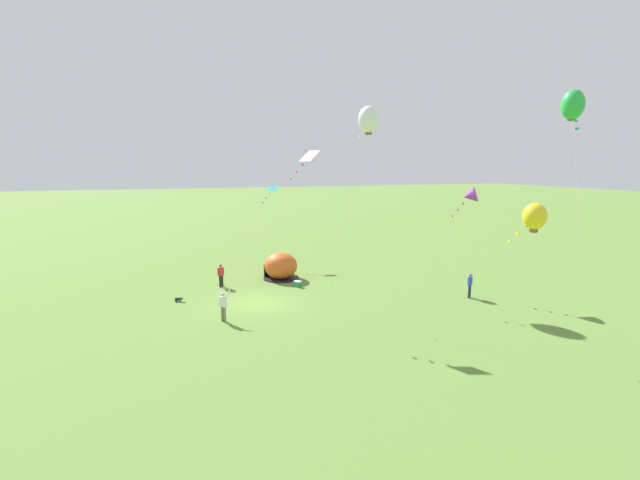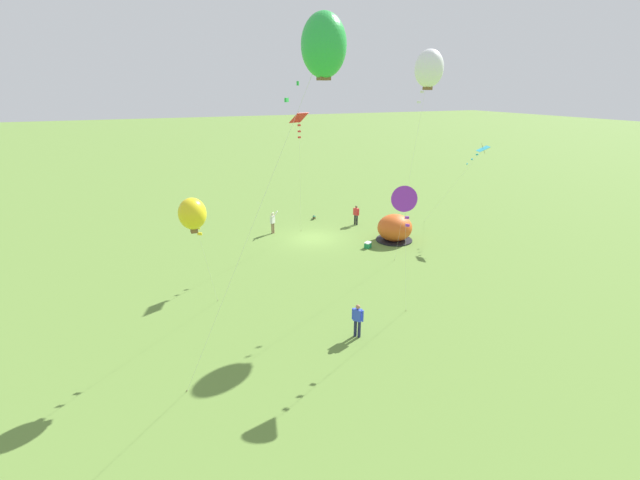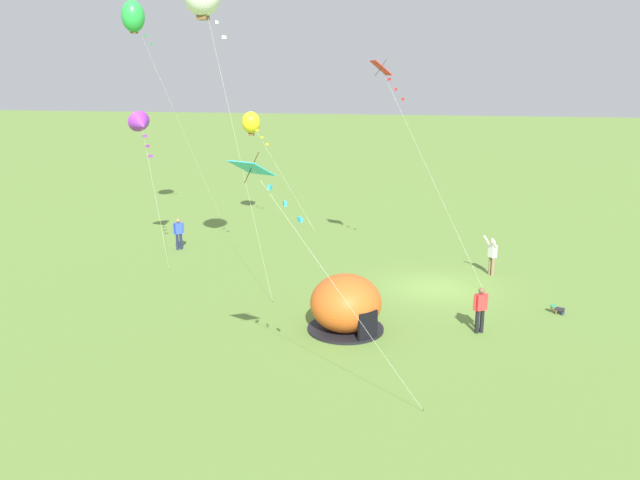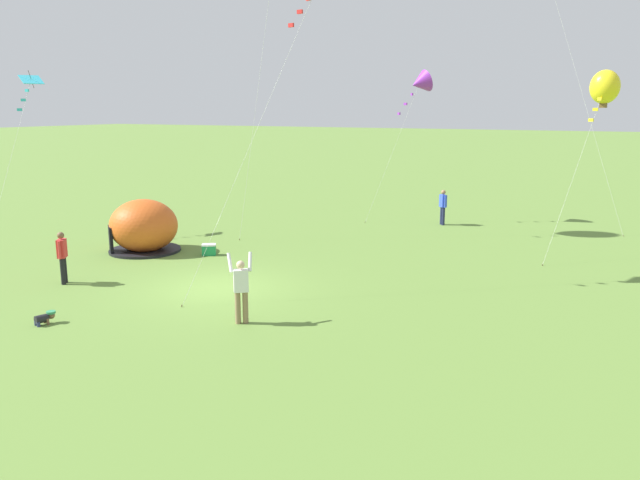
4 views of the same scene
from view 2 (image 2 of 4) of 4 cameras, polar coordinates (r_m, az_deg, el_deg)
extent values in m
plane|color=olive|center=(33.96, -0.91, 0.24)|extent=(300.00, 300.00, 0.00)
ellipsoid|color=#D8591E|center=(33.62, 9.94, 1.63)|extent=(2.70, 2.60, 2.10)
cylinder|color=black|center=(33.94, 9.84, 0.02)|extent=(2.81, 2.81, 0.10)
cube|color=black|center=(34.98, 10.22, 1.46)|extent=(0.68, 0.62, 1.10)
cube|color=#1E8C4C|center=(32.07, 6.40, -0.72)|extent=(0.63, 0.58, 0.38)
cube|color=white|center=(32.00, 6.41, -0.35)|extent=(0.64, 0.59, 0.06)
cylinder|color=black|center=(38.99, -0.80, 3.10)|extent=(0.31, 0.37, 0.22)
sphere|color=brown|center=(38.73, -0.77, 3.04)|extent=(0.19, 0.19, 0.19)
cylinder|color=#338C59|center=(38.70, -0.77, 3.16)|extent=(0.24, 0.24, 0.06)
cylinder|color=brown|center=(38.90, -0.64, 2.94)|extent=(0.07, 0.07, 0.17)
cylinder|color=brown|center=(38.89, -0.93, 2.93)|extent=(0.07, 0.07, 0.17)
cylinder|color=navy|center=(39.14, -0.70, 3.01)|extent=(0.09, 0.09, 0.13)
cylinder|color=navy|center=(39.12, -0.93, 3.00)|extent=(0.09, 0.09, 0.13)
cylinder|color=black|center=(37.25, 4.94, 2.67)|extent=(0.15, 0.15, 0.88)
cylinder|color=black|center=(37.34, 4.68, 2.72)|extent=(0.15, 0.15, 0.88)
cube|color=red|center=(37.09, 4.84, 3.78)|extent=(0.41, 0.45, 0.60)
sphere|color=brown|center=(36.97, 4.86, 4.42)|extent=(0.22, 0.22, 0.22)
cylinder|color=red|center=(36.97, 5.18, 3.72)|extent=(0.09, 0.09, 0.58)
cylinder|color=red|center=(37.20, 4.51, 3.85)|extent=(0.09, 0.09, 0.58)
cylinder|color=#8C7251|center=(35.25, -6.21, 1.62)|extent=(0.15, 0.15, 0.88)
cylinder|color=#8C7251|center=(35.10, -6.40, 1.53)|extent=(0.15, 0.15, 0.88)
cube|color=white|center=(34.95, -6.35, 2.73)|extent=(0.45, 0.42, 0.60)
sphere|color=beige|center=(34.83, -6.38, 3.41)|extent=(0.22, 0.22, 0.22)
cylinder|color=white|center=(34.95, -5.93, 3.53)|extent=(0.34, 0.32, 0.50)
cylinder|color=white|center=(34.53, -6.43, 3.32)|extent=(0.26, 0.38, 0.50)
cylinder|color=#1E2347|center=(20.93, 5.25, -11.73)|extent=(0.15, 0.15, 0.88)
cylinder|color=#1E2347|center=(20.99, 4.73, -11.61)|extent=(0.15, 0.15, 0.88)
cube|color=blue|center=(20.59, 5.05, -9.92)|extent=(0.43, 0.44, 0.60)
sphere|color=#9E7051|center=(20.38, 5.09, -8.86)|extent=(0.22, 0.22, 0.22)
cylinder|color=blue|center=(20.51, 5.71, -10.06)|extent=(0.09, 0.09, 0.58)
cylinder|color=blue|center=(20.66, 4.40, -9.77)|extent=(0.09, 0.09, 0.58)
cylinder|color=silver|center=(31.83, -2.66, 7.76)|extent=(1.91, 5.04, 9.47)
cylinder|color=brown|center=(35.66, -2.53, 1.25)|extent=(0.03, 0.03, 0.06)
cube|color=red|center=(28.51, -2.83, 15.97)|extent=(1.26, 1.16, 0.66)
cylinder|color=#332314|center=(28.51, -2.83, 15.99)|extent=(0.23, 0.57, 0.74)
cube|color=red|center=(28.97, -2.81, 15.04)|extent=(0.21, 0.14, 0.12)
cube|color=red|center=(29.36, -2.79, 14.27)|extent=(0.21, 0.09, 0.12)
cube|color=red|center=(29.76, -2.77, 13.52)|extent=(0.21, 0.11, 0.12)
cylinder|color=silver|center=(21.52, -14.82, -3.12)|extent=(1.34, 4.45, 6.45)
cylinder|color=brown|center=(24.93, -13.48, -7.83)|extent=(0.03, 0.03, 0.06)
ellipsoid|color=yellow|center=(18.31, -16.65, 3.39)|extent=(1.14, 1.14, 1.33)
cube|color=brown|center=(18.51, -16.44, 1.28)|extent=(0.28, 0.28, 0.20)
cube|color=yellow|center=(18.85, -16.30, 2.39)|extent=(0.19, 0.17, 0.12)
cube|color=yellow|center=(19.31, -16.02, 1.57)|extent=(0.21, 0.11, 0.12)
cube|color=yellow|center=(19.78, -15.75, 0.80)|extent=(0.20, 0.15, 0.12)
cylinder|color=silver|center=(14.62, -10.17, -1.11)|extent=(4.62, 2.89, 12.44)
cylinder|color=brown|center=(18.66, -17.33, -18.64)|extent=(0.03, 0.03, 0.06)
ellipsoid|color=green|center=(13.07, 0.51, 24.53)|extent=(1.28, 1.28, 1.74)
cube|color=brown|center=(13.03, 0.50, 21.01)|extent=(0.32, 0.32, 0.23)
cube|color=green|center=(13.10, -1.41, 22.16)|extent=(0.18, 0.19, 0.12)
cube|color=green|center=(13.16, -2.97, 20.14)|extent=(0.14, 0.21, 0.12)
cube|color=green|center=(13.24, -4.48, 18.12)|extent=(0.18, 0.19, 0.12)
cylinder|color=silver|center=(27.16, 11.86, 8.29)|extent=(0.40, 2.73, 12.28)
cylinder|color=brown|center=(30.10, 9.90, -2.63)|extent=(0.03, 0.03, 0.06)
ellipsoid|color=white|center=(25.46, 14.34, 21.29)|extent=(1.54, 1.54, 1.96)
cube|color=brown|center=(25.44, 14.15, 19.13)|extent=(0.38, 0.38, 0.28)
cube|color=white|center=(25.74, 13.84, 19.86)|extent=(0.21, 0.14, 0.12)
cube|color=white|center=(25.99, 13.42, 18.66)|extent=(0.20, 0.06, 0.12)
cube|color=white|center=(26.25, 13.03, 17.48)|extent=(0.21, 0.12, 0.12)
cylinder|color=silver|center=(37.40, 17.13, 6.66)|extent=(1.70, 4.24, 6.85)
cylinder|color=brown|center=(39.33, 13.74, 2.47)|extent=(0.03, 0.03, 0.06)
cube|color=#33B7D1|center=(35.84, 20.93, 11.29)|extent=(1.08, 1.12, 0.41)
cylinder|color=#332314|center=(35.83, 20.93, 11.31)|extent=(0.16, 0.36, 0.75)
cube|color=#33B7D1|center=(36.08, 20.21, 10.65)|extent=(0.20, 0.06, 0.12)
cube|color=#33B7D1|center=(36.29, 19.61, 10.11)|extent=(0.21, 0.14, 0.12)
cube|color=#33B7D1|center=(36.51, 19.02, 9.57)|extent=(0.19, 0.18, 0.12)
cylinder|color=silver|center=(21.00, 11.36, -2.85)|extent=(1.95, 2.06, 6.83)
cylinder|color=brown|center=(23.72, 11.39, -9.16)|extent=(0.03, 0.03, 0.06)
cone|color=purple|center=(18.61, 11.34, 5.30)|extent=(1.56, 1.57, 1.30)
cube|color=purple|center=(19.13, 11.43, 4.00)|extent=(0.18, 0.19, 0.12)
cube|color=purple|center=(19.59, 11.51, 2.94)|extent=(0.21, 0.14, 0.12)
cube|color=purple|center=(20.04, 11.58, 1.93)|extent=(0.19, 0.18, 0.12)
camera|label=1|loc=(37.45, -47.04, 9.92)|focal=24.00mm
camera|label=3|loc=(49.51, 29.45, 14.45)|focal=35.00mm
camera|label=4|loc=(45.65, -22.69, 11.12)|focal=35.00mm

